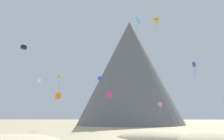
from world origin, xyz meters
TOP-DOWN VIEW (x-y plane):
  - dune_foreground_left at (5.14, 27.66)m, footprint 18.55×15.54m
  - dune_foreground_right at (15.07, 25.55)m, footprint 20.00×14.20m
  - rock_massif at (2.65, 94.46)m, footprint 67.44×67.44m
  - kite_blue_mid at (-8.07, 53.02)m, footprint 1.73×1.39m
  - kite_white_low at (-18.61, 27.42)m, footprint 0.32×0.81m
  - kite_pink_low at (9.01, 47.20)m, footprint 1.42×0.74m
  - kite_indigo_mid at (19.19, 48.33)m, footprint 1.16×0.74m
  - kite_gold_high at (10.15, 56.92)m, footprint 1.68×1.75m
  - kite_lime_mid at (-19.42, 47.19)m, footprint 0.97×0.95m
  - kite_cyan_high at (2.49, 35.88)m, footprint 1.88×2.36m
  - kite_magenta_low at (-5.58, 57.88)m, footprint 2.14×1.02m
  - kite_black_mid at (-24.95, 34.11)m, footprint 1.44×1.45m
  - kite_orange_low at (-21.58, 55.71)m, footprint 2.09×2.14m

SIDE VIEW (x-z plane):
  - dune_foreground_left at x=5.14m, z-range -1.63..1.63m
  - dune_foreground_right at x=15.07m, z-range -1.15..1.15m
  - kite_pink_low at x=9.01m, z-range 5.63..9.01m
  - kite_orange_low at x=-21.58m, z-range 9.26..11.51m
  - kite_magenta_low at x=-5.58m, z-range 9.93..12.02m
  - kite_white_low at x=-18.61m, z-range 11.15..12.12m
  - kite_lime_mid at x=-19.42m, z-range 12.79..17.22m
  - kite_blue_mid at x=-8.07m, z-range 14.71..16.27m
  - kite_indigo_mid at x=19.19m, z-range 15.90..20.74m
  - kite_black_mid at x=-24.95m, z-range 20.00..21.04m
  - rock_massif at x=2.65m, z-range -0.52..47.97m
  - kite_cyan_high at x=2.49m, z-range 25.12..29.87m
  - kite_gold_high at x=10.15m, z-range 33.39..37.39m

